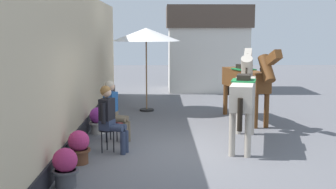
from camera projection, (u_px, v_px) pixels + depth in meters
ground_plane at (181, 123)px, 11.82m from camera, size 40.00×40.00×0.00m
pub_facade_wall at (76, 72)px, 10.06m from camera, size 0.34×14.00×3.40m
distant_cottage at (207, 47)px, 18.14m from camera, size 3.40×2.60×3.50m
seated_visitor_near at (110, 115)px, 8.86m from camera, size 0.61×0.49×1.39m
seated_visitor_far at (113, 108)px, 9.75m from camera, size 0.61×0.48×1.39m
saddled_horse_near at (244, 92)px, 9.54m from camera, size 1.01×2.94×2.06m
saddled_horse_far at (247, 80)px, 11.85m from camera, size 1.04×2.93×2.06m
flower_planter_nearest at (65, 167)px, 6.93m from camera, size 0.43×0.43×0.64m
flower_planter_inner_near at (79, 146)px, 8.15m from camera, size 0.43×0.43×0.64m
flower_planter_farthest at (98, 120)px, 10.58m from camera, size 0.43×0.43×0.64m
cafe_parasol at (146, 35)px, 13.25m from camera, size 2.10×2.10×2.58m
satchel_bag at (120, 126)px, 10.94m from camera, size 0.23×0.30×0.20m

